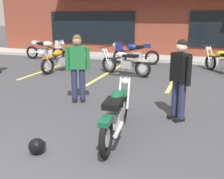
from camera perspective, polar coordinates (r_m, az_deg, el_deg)
name	(u,v)px	position (r m, az deg, el deg)	size (l,w,h in m)	color
ground_plane	(106,105)	(6.84, -1.16, -3.20)	(80.00, 80.00, 0.00)	#3D3D42
sidewalk_kerb	(158,58)	(14.00, 9.32, 6.33)	(22.00, 1.80, 0.14)	#A8A59E
brick_storefront_building	(169,17)	(17.33, 11.57, 14.18)	(18.81, 6.64, 3.94)	brown
painted_stall_lines	(142,74)	(10.53, 6.09, 3.24)	(7.65, 4.80, 0.01)	#DBCC4C
motorcycle_foreground_classic	(116,113)	(4.94, 0.85, -4.78)	(0.67, 2.11, 0.98)	black
motorcycle_red_sportbike	(47,49)	(14.13, -13.14, 8.09)	(2.11, 0.66, 0.98)	black
motorcycle_black_cruiser	(125,62)	(10.19, 2.62, 5.54)	(2.05, 0.93, 0.98)	black
motorcycle_silver_naked	(60,60)	(11.02, -10.46, 6.03)	(0.83, 2.08, 0.98)	black
motorcycle_blue_standard	(223,61)	(11.19, 21.64, 5.35)	(1.46, 1.80, 0.98)	black
motorcycle_green_cafe_racer	(133,52)	(12.51, 4.37, 7.59)	(2.11, 0.66, 0.98)	black
person_in_black_shirt	(78,64)	(6.98, -7.00, 5.12)	(0.59, 0.38, 1.68)	black
person_in_shorts_foreground	(180,75)	(5.82, 13.66, 2.83)	(0.50, 0.49, 1.68)	black
helmet_on_pavement	(37,146)	(4.66, -15.09, -11.05)	(0.26, 0.26, 0.26)	black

